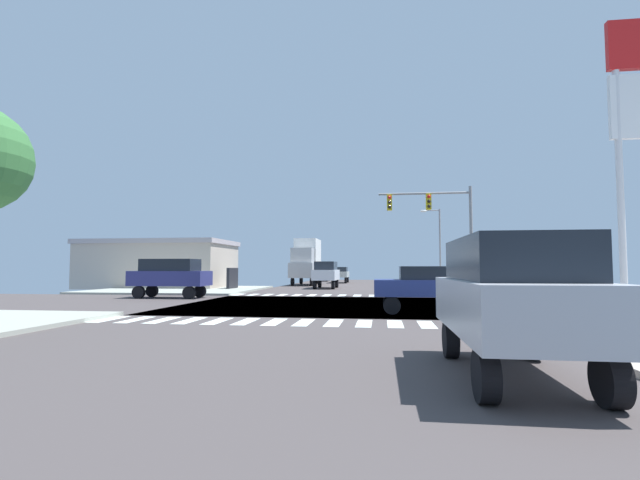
{
  "coord_description": "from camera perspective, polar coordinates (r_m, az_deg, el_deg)",
  "views": [
    {
      "loc": [
        2.83,
        -22.21,
        1.84
      ],
      "look_at": [
        -0.66,
        3.34,
        3.41
      ],
      "focal_mm": 25.27,
      "sensor_mm": 36.0,
      "label": 1
    }
  ],
  "objects": [
    {
      "name": "suv_nearside_1",
      "position": [
        28.65,
        -18.43,
        -4.19
      ],
      "size": [
        4.6,
        1.96,
        2.34
      ],
      "rotation": [
        0.0,
        0.0,
        4.71
      ],
      "color": "black",
      "rests_on": "ground"
    },
    {
      "name": "sedan_trailing_4",
      "position": [
        53.72,
        2.63,
        -4.25
      ],
      "size": [
        1.8,
        4.3,
        1.88
      ],
      "rotation": [
        0.0,
        0.0,
        3.14
      ],
      "color": "black",
      "rests_on": "ground"
    },
    {
      "name": "sidewalk_corner_nw",
      "position": [
        37.74,
        -17.13,
        -6.02
      ],
      "size": [
        12.0,
        12.0,
        0.14
      ],
      "color": "#99A095",
      "rests_on": "ground"
    },
    {
      "name": "traffic_signal_mast",
      "position": [
        29.58,
        14.41,
        2.99
      ],
      "size": [
        5.86,
        0.55,
        6.97
      ],
      "color": "gray",
      "rests_on": "ground"
    },
    {
      "name": "sedan_farside_1",
      "position": [
        60.36,
        0.33,
        -4.17
      ],
      "size": [
        1.8,
        4.3,
        1.88
      ],
      "rotation": [
        0.0,
        0.0,
        3.14
      ],
      "color": "black",
      "rests_on": "ground"
    },
    {
      "name": "ground",
      "position": [
        22.47,
        0.53,
        -8.24
      ],
      "size": [
        90.0,
        90.0,
        0.05
      ],
      "color": "#453E3E"
    },
    {
      "name": "crosswalk_far",
      "position": [
        29.73,
        1.83,
        -7.02
      ],
      "size": [
        13.5,
        2.0,
        0.01
      ],
      "color": "white",
      "rests_on": "ground"
    },
    {
      "name": "street_lamp",
      "position": [
        41.38,
        14.58,
        0.01
      ],
      "size": [
        1.78,
        0.32,
        7.03
      ],
      "color": "gray",
      "rests_on": "ground"
    },
    {
      "name": "suv_middle_2",
      "position": [
        8.3,
        23.08,
        -6.25
      ],
      "size": [
        1.96,
        4.6,
        2.34
      ],
      "color": "black",
      "rests_on": "ground"
    },
    {
      "name": "bank_building",
      "position": [
        42.69,
        -19.64,
        -2.9
      ],
      "size": [
        14.02,
        7.34,
        4.22
      ],
      "color": "#B6A697",
      "rests_on": "ground"
    },
    {
      "name": "sedan_outer_5",
      "position": [
        18.82,
        13.5,
        -5.58
      ],
      "size": [
        4.3,
        1.8,
        1.88
      ],
      "rotation": [
        0.0,
        0.0,
        1.57
      ],
      "color": "black",
      "rests_on": "ground"
    },
    {
      "name": "crosswalk_near",
      "position": [
        15.33,
        -3.92,
        -10.34
      ],
      "size": [
        13.5,
        2.0,
        0.01
      ],
      "color": "white",
      "rests_on": "ground"
    },
    {
      "name": "sidewalk_corner_ne",
      "position": [
        35.73,
        24.45,
        -6.01
      ],
      "size": [
        12.0,
        12.0,
        0.14
      ],
      "color": "#A09B91",
      "rests_on": "ground"
    },
    {
      "name": "suv_inner_3",
      "position": [
        39.63,
        0.78,
        -4.13
      ],
      "size": [
        1.96,
        4.6,
        2.34
      ],
      "rotation": [
        0.0,
        0.0,
        3.14
      ],
      "color": "black",
      "rests_on": "ground"
    },
    {
      "name": "box_truck_crossing_1",
      "position": [
        47.44,
        -1.72,
        -2.61
      ],
      "size": [
        2.4,
        7.2,
        4.85
      ],
      "rotation": [
        0.0,
        0.0,
        3.14
      ],
      "color": "black",
      "rests_on": "ground"
    }
  ]
}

